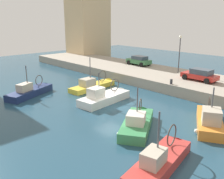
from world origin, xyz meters
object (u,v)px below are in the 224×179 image
Objects in this scene: fishing_boat_navy at (32,94)px; fishing_boat_red at (162,163)px; quay_streetlamp at (180,48)px; fishing_boat_yellow at (95,87)px; fishing_boat_white at (107,100)px; mooring_bollard_mid at (171,82)px; fishing_boat_green at (138,125)px; parked_car_red at (200,75)px; fishing_boat_orange at (209,123)px; parked_car_green at (139,60)px.

fishing_boat_navy is 1.01× the size of fishing_boat_red.
quay_streetlamp reaches higher than fishing_boat_red.
fishing_boat_navy is 7.24m from fishing_boat_yellow.
quay_streetlamp is at bearing -1.15° from fishing_boat_white.
fishing_boat_navy is 12.15× the size of mooring_bollard_mid.
fishing_boat_white is at bearing 69.58° from fishing_boat_green.
fishing_boat_orange is at bearing -146.86° from parked_car_red.
fishing_boat_red is at bearing -92.45° from fishing_boat_navy.
quay_streetlamp is at bearing 42.91° from fishing_boat_orange.
fishing_boat_yellow is 1.47× the size of quay_streetlamp.
fishing_boat_navy reaches higher than fishing_boat_green.
fishing_boat_white is 1.40× the size of quay_streetlamp.
parked_car_green is at bearing 78.21° from parked_car_red.
fishing_boat_yellow is at bearing 119.93° from mooring_bollard_mid.
fishing_boat_orange reaches higher than parked_car_green.
fishing_boat_green is 0.94× the size of fishing_boat_red.
fishing_boat_navy is 17.50m from parked_car_green.
fishing_boat_orange is 14.82m from quay_streetlamp.
fishing_boat_white is at bearing 63.81° from fishing_boat_red.
quay_streetlamp reaches higher than fishing_boat_green.
mooring_bollard_mid is (6.73, -3.06, 1.35)m from fishing_boat_white.
parked_car_green is at bearing 86.07° from quay_streetlamp.
quay_streetlamp reaches higher than fishing_boat_yellow.
parked_car_red is at bearing -18.96° from mooring_bollard_mid.
fishing_boat_green is 5.37m from fishing_boat_red.
parked_car_red is at bearing 33.14° from fishing_boat_orange.
mooring_bollard_mid is at bearing -121.31° from parked_car_green.
fishing_boat_yellow is 9.07m from mooring_bollard_mid.
fishing_boat_white is at bearing 101.30° from fishing_boat_orange.
fishing_boat_green is 13.11m from parked_car_red.
parked_car_green is (10.63, 2.34, 1.78)m from fishing_boat_yellow.
fishing_boat_orange is 1.54× the size of parked_car_red.
fishing_boat_navy is at bearing 142.23° from parked_car_red.
fishing_boat_green is at bearing 56.59° from fishing_boat_red.
fishing_boat_white is 0.95× the size of fishing_boat_yellow.
fishing_boat_yellow is 12.94× the size of mooring_bollard_mid.
fishing_boat_navy is at bearing 179.24° from parked_car_green.
fishing_boat_red is (-2.96, -4.48, 0.00)m from fishing_boat_green.
mooring_bollard_mid is at bearing 161.04° from parked_car_red.
mooring_bollard_mid is at bearing 55.31° from fishing_boat_orange.
fishing_boat_navy is at bearing 99.13° from fishing_boat_green.
quay_streetlamp is at bearing 22.32° from fishing_boat_green.
quay_streetlamp is at bearing -26.13° from fishing_boat_yellow.
fishing_boat_green is 1.29× the size of quay_streetlamp.
fishing_boat_yellow is 1.13× the size of fishing_boat_orange.
fishing_boat_orange is at bearing 6.75° from fishing_boat_red.
mooring_bollard_mid is (4.48, -7.77, 1.33)m from fishing_boat_yellow.
fishing_boat_white is 12.00m from fishing_boat_red.
mooring_bollard_mid is (12.02, 7.72, 1.36)m from fishing_boat_red.
fishing_boat_navy reaches higher than parked_car_green.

